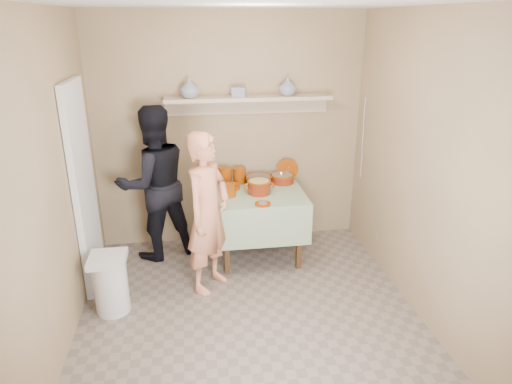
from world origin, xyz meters
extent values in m
plane|color=#75655B|center=(0.00, 0.00, 0.00)|extent=(3.50, 3.50, 0.00)
cube|color=silver|center=(-1.46, 0.95, 1.00)|extent=(0.06, 0.70, 2.00)
cylinder|color=#752A02|center=(-0.08, 1.54, 0.86)|extent=(0.15, 0.15, 0.20)
cylinder|color=#752A02|center=(0.08, 1.57, 0.85)|extent=(0.15, 0.15, 0.18)
cylinder|color=#752A02|center=(-0.07, 1.16, 0.83)|extent=(0.13, 0.13, 0.13)
cylinder|color=#752A02|center=(-0.02, 1.38, 0.79)|extent=(0.19, 0.19, 0.05)
cylinder|color=#752A02|center=(0.64, 1.61, 0.88)|extent=(0.25, 0.07, 0.25)
imported|color=navy|center=(0.62, 1.61, 1.82)|extent=(0.24, 0.24, 0.19)
imported|color=navy|center=(-0.43, 1.61, 1.82)|extent=(0.26, 0.26, 0.20)
cube|color=navy|center=(0.10, 1.60, 1.77)|extent=(0.17, 0.14, 0.10)
imported|color=#D27D5A|center=(-0.32, 0.69, 0.78)|extent=(0.64, 0.68, 1.57)
imported|color=black|center=(-0.85, 1.44, 0.84)|extent=(1.00, 0.90, 1.69)
cube|color=#99815E|center=(0.00, 1.76, 1.30)|extent=(3.00, 0.02, 2.60)
cube|color=#99815E|center=(0.00, -1.76, 1.30)|extent=(3.00, 0.02, 2.60)
cube|color=#99815E|center=(-1.51, 0.00, 1.30)|extent=(0.02, 3.50, 2.60)
cube|color=#99815E|center=(1.51, 0.00, 1.30)|extent=(0.02, 3.50, 2.60)
cube|color=silver|center=(0.00, 0.00, 2.61)|extent=(3.00, 3.50, 0.02)
cube|color=#4C2D16|center=(-0.13, 0.90, 0.35)|extent=(0.05, 0.05, 0.71)
cube|color=#4C2D16|center=(0.63, 0.90, 0.35)|extent=(0.05, 0.05, 0.71)
cube|color=#4C2D16|center=(-0.13, 1.66, 0.35)|extent=(0.05, 0.05, 0.71)
cube|color=#4C2D16|center=(0.63, 1.66, 0.35)|extent=(0.05, 0.05, 0.71)
cube|color=#4C2D16|center=(0.25, 1.28, 0.73)|extent=(0.90, 0.90, 0.04)
cube|color=#20591E|center=(0.25, 1.28, 0.76)|extent=(0.96, 0.96, 0.01)
cube|color=#20591E|center=(0.25, 0.80, 0.54)|extent=(0.96, 0.01, 0.44)
cube|color=#20591E|center=(0.25, 1.76, 0.54)|extent=(0.96, 0.01, 0.44)
cube|color=#20591E|center=(-0.23, 1.28, 0.54)|extent=(0.01, 0.96, 0.44)
cube|color=#20591E|center=(0.73, 1.28, 0.54)|extent=(0.01, 0.96, 0.44)
cylinder|color=#5F1609|center=(0.29, 1.49, 0.81)|extent=(0.28, 0.28, 0.09)
cylinder|color=#752A02|center=(0.29, 1.49, 0.85)|extent=(0.30, 0.30, 0.01)
cylinder|color=brown|center=(0.29, 1.49, 0.83)|extent=(0.25, 0.25, 0.05)
cylinder|color=#5F1609|center=(0.56, 1.50, 0.81)|extent=(0.26, 0.26, 0.09)
cylinder|color=#752A02|center=(0.56, 1.50, 0.85)|extent=(0.28, 0.28, 0.01)
cylinder|color=#8C6B54|center=(0.56, 1.50, 0.83)|extent=(0.23, 0.23, 0.05)
cylinder|color=silver|center=(0.59, 1.37, 0.94)|extent=(0.01, 0.22, 0.16)
sphere|color=silver|center=(0.55, 1.49, 0.87)|extent=(0.07, 0.07, 0.07)
cylinder|color=#5F1609|center=(0.25, 1.20, 0.83)|extent=(0.24, 0.24, 0.14)
cylinder|color=#752A02|center=(0.25, 1.20, 0.90)|extent=(0.25, 0.25, 0.01)
cylinder|color=tan|center=(0.25, 1.20, 0.88)|extent=(0.21, 0.21, 0.05)
torus|color=#752A02|center=(0.13, 1.20, 0.84)|extent=(0.09, 0.02, 0.09)
torus|color=#752A02|center=(0.37, 1.20, 0.84)|extent=(0.09, 0.02, 0.09)
cylinder|color=#752A02|center=(0.24, 0.88, 0.77)|extent=(0.16, 0.16, 0.02)
cylinder|color=#8C6B54|center=(0.24, 0.88, 0.78)|extent=(0.09, 0.09, 0.01)
cube|color=tan|center=(0.20, 1.62, 1.70)|extent=(1.80, 0.25, 0.04)
cube|color=tan|center=(0.20, 1.74, 1.60)|extent=(1.80, 0.02, 0.18)
cylinder|color=silver|center=(-1.22, 0.40, 0.25)|extent=(0.30, 0.30, 0.50)
cube|color=silver|center=(-1.22, 0.40, 0.53)|extent=(0.32, 0.32, 0.06)
cylinder|color=silver|center=(1.47, 1.50, 1.55)|extent=(0.01, 0.01, 0.30)
cylinder|color=silver|center=(1.47, 1.48, 1.25)|extent=(0.01, 0.01, 0.30)
cylinder|color=silver|center=(1.47, 1.46, 0.95)|extent=(0.01, 0.01, 0.30)
camera|label=1|loc=(-0.45, -3.27, 2.49)|focal=32.00mm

